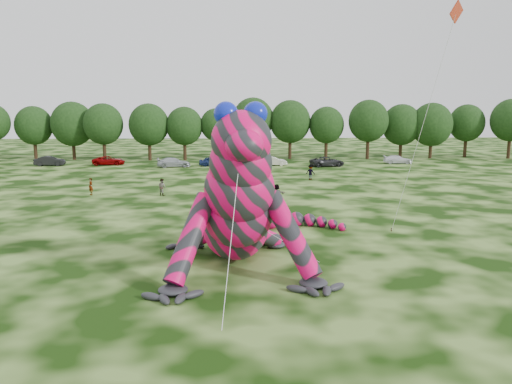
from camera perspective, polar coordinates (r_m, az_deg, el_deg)
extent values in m
plane|color=#16330A|center=(29.31, -9.68, -7.70)|extent=(240.00, 240.00, 0.00)
cube|color=red|center=(33.50, 21.94, 18.55)|extent=(1.28, 1.18, 1.17)
cylinder|color=silver|center=(34.38, 18.33, 6.56)|extent=(0.02, 0.02, 14.87)
cylinder|color=#382314|center=(36.76, 15.21, -4.18)|extent=(0.08, 0.08, 0.24)
imported|color=black|center=(82.20, -22.50, 3.29)|extent=(4.58, 1.98, 1.46)
imported|color=#840304|center=(80.31, -16.47, 3.46)|extent=(5.07, 2.61, 1.37)
imported|color=#A4A9AE|center=(75.17, -9.39, 3.36)|extent=(5.18, 2.77, 1.43)
imported|color=navy|center=(75.70, -4.95, 3.49)|extent=(4.20, 1.79, 1.41)
imported|color=beige|center=(76.17, 1.97, 3.54)|extent=(4.20, 1.56, 1.37)
imported|color=#29292C|center=(75.91, 8.15, 3.46)|extent=(5.55, 3.32, 1.44)
imported|color=white|center=(82.20, 15.88, 3.59)|extent=(4.62, 2.36, 1.28)
imported|color=gray|center=(45.46, 2.37, -0.23)|extent=(1.72, 0.59, 1.84)
imported|color=gray|center=(52.80, -18.37, 0.59)|extent=(0.71, 0.75, 1.73)
imported|color=gray|center=(50.72, -10.69, 0.56)|extent=(1.05, 1.03, 1.71)
imported|color=gray|center=(61.20, 6.26, 2.25)|extent=(1.39, 1.22, 1.86)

